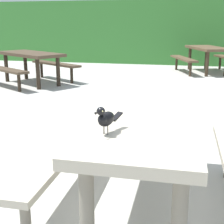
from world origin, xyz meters
TOP-DOWN VIEW (x-y plane):
  - ground_plane at (0.00, 0.00)m, footprint 60.00×60.00m
  - hedge_wall at (0.00, 10.00)m, footprint 28.00×2.21m
  - picnic_table_foreground at (0.07, -0.23)m, footprint 1.70×1.81m
  - bird_grackle at (-0.13, -0.71)m, footprint 0.13×0.28m
  - picnic_table_mid_left at (0.84, 7.37)m, footprint 2.15×2.17m
  - picnic_table_far_centre at (-3.29, 4.53)m, footprint 2.34×2.33m

SIDE VIEW (x-z plane):
  - ground_plane at x=0.00m, z-range 0.00..0.00m
  - picnic_table_foreground at x=0.07m, z-range 0.19..0.93m
  - picnic_table_mid_left at x=0.84m, z-range 0.19..0.93m
  - picnic_table_far_centre at x=-3.29m, z-range 0.19..0.93m
  - bird_grackle at x=-0.13m, z-range 0.75..0.94m
  - hedge_wall at x=0.00m, z-range 0.00..2.17m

